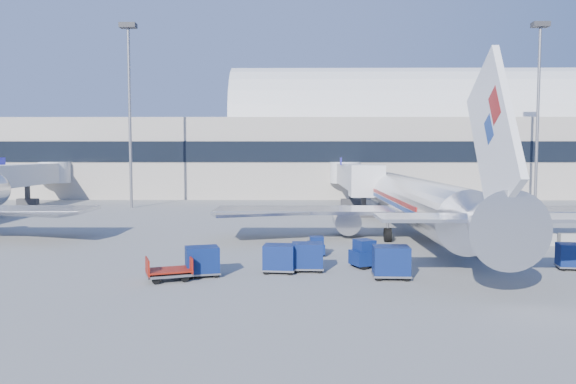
{
  "coord_description": "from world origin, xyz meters",
  "views": [
    {
      "loc": [
        0.17,
        -39.23,
        6.83
      ],
      "look_at": [
        -0.28,
        6.0,
        3.67
      ],
      "focal_mm": 35.0,
      "sensor_mm": 36.0,
      "label": 1
    }
  ],
  "objects_px": {
    "tug_right": "(496,247)",
    "cart_solo_near": "(391,261)",
    "barrier_near": "(535,239)",
    "jetbridge_near": "(353,176)",
    "cart_train_c": "(202,261)",
    "tug_left": "(316,246)",
    "cart_train_a": "(307,256)",
    "cart_train_b": "(279,258)",
    "mast_west": "(129,88)",
    "mast_east": "(539,87)",
    "airliner_main": "(419,203)",
    "cart_solo_far": "(573,256)",
    "tug_lead": "(371,254)",
    "cart_open_red": "(169,272)",
    "jetbridge_mid": "(19,176)"
  },
  "relations": [
    {
      "from": "tug_right",
      "to": "cart_solo_near",
      "type": "distance_m",
      "value": 9.9
    },
    {
      "from": "barrier_near",
      "to": "jetbridge_near",
      "type": "bearing_deg",
      "value": 109.85
    },
    {
      "from": "cart_train_c",
      "to": "cart_solo_near",
      "type": "relative_size",
      "value": 1.06
    },
    {
      "from": "jetbridge_near",
      "to": "tug_left",
      "type": "distance_m",
      "value": 33.55
    },
    {
      "from": "cart_train_a",
      "to": "cart_train_b",
      "type": "bearing_deg",
      "value": -163.6
    },
    {
      "from": "mast_west",
      "to": "barrier_near",
      "type": "relative_size",
      "value": 7.53
    },
    {
      "from": "cart_train_c",
      "to": "cart_train_b",
      "type": "bearing_deg",
      "value": -2.81
    },
    {
      "from": "tug_left",
      "to": "tug_right",
      "type": "bearing_deg",
      "value": -99.33
    },
    {
      "from": "mast_east",
      "to": "cart_train_b",
      "type": "distance_m",
      "value": 50.51
    },
    {
      "from": "airliner_main",
      "to": "cart_train_a",
      "type": "distance_m",
      "value": 14.94
    },
    {
      "from": "cart_solo_far",
      "to": "mast_east",
      "type": "bearing_deg",
      "value": 79.73
    },
    {
      "from": "tug_left",
      "to": "cart_train_c",
      "type": "distance_m",
      "value": 9.3
    },
    {
      "from": "mast_east",
      "to": "cart_solo_near",
      "type": "xyz_separation_m",
      "value": [
        -24.52,
        -39.11,
        -13.84
      ]
    },
    {
      "from": "mast_west",
      "to": "cart_train_a",
      "type": "distance_m",
      "value": 44.93
    },
    {
      "from": "cart_train_a",
      "to": "tug_left",
      "type": "bearing_deg",
      "value": 83.54
    },
    {
      "from": "barrier_near",
      "to": "cart_train_b",
      "type": "bearing_deg",
      "value": -152.61
    },
    {
      "from": "airliner_main",
      "to": "cart_train_a",
      "type": "bearing_deg",
      "value": -127.58
    },
    {
      "from": "barrier_near",
      "to": "tug_lead",
      "type": "bearing_deg",
      "value": -148.88
    },
    {
      "from": "cart_open_red",
      "to": "cart_solo_far",
      "type": "bearing_deg",
      "value": -12.53
    },
    {
      "from": "mast_west",
      "to": "cart_open_red",
      "type": "distance_m",
      "value": 44.34
    },
    {
      "from": "tug_left",
      "to": "mast_west",
      "type": "bearing_deg",
      "value": 29.84
    },
    {
      "from": "cart_train_b",
      "to": "mast_east",
      "type": "bearing_deg",
      "value": 56.8
    },
    {
      "from": "cart_train_b",
      "to": "cart_train_c",
      "type": "height_order",
      "value": "cart_train_c"
    },
    {
      "from": "jetbridge_near",
      "to": "cart_train_a",
      "type": "relative_size",
      "value": 14.51
    },
    {
      "from": "airliner_main",
      "to": "jetbridge_mid",
      "type": "distance_m",
      "value": 51.62
    },
    {
      "from": "airliner_main",
      "to": "mast_east",
      "type": "relative_size",
      "value": 1.65
    },
    {
      "from": "jetbridge_mid",
      "to": "mast_east",
      "type": "xyz_separation_m",
      "value": [
        64.4,
        -0.81,
        10.86
      ]
    },
    {
      "from": "airliner_main",
      "to": "cart_train_b",
      "type": "xyz_separation_m",
      "value": [
        -10.64,
        -12.17,
        -2.06
      ]
    },
    {
      "from": "cart_train_a",
      "to": "cart_train_c",
      "type": "bearing_deg",
      "value": -165.17
    },
    {
      "from": "tug_lead",
      "to": "tug_left",
      "type": "xyz_separation_m",
      "value": [
        -3.13,
        3.92,
        -0.17
      ]
    },
    {
      "from": "barrier_near",
      "to": "cart_train_c",
      "type": "xyz_separation_m",
      "value": [
        -22.88,
        -10.64,
        0.44
      ]
    },
    {
      "from": "tug_right",
      "to": "cart_solo_near",
      "type": "xyz_separation_m",
      "value": [
        -7.86,
        -6.02,
        0.21
      ]
    },
    {
      "from": "jetbridge_mid",
      "to": "cart_solo_far",
      "type": "height_order",
      "value": "jetbridge_mid"
    },
    {
      "from": "tug_lead",
      "to": "tug_left",
      "type": "height_order",
      "value": "tug_lead"
    },
    {
      "from": "tug_lead",
      "to": "cart_open_red",
      "type": "distance_m",
      "value": 11.87
    },
    {
      "from": "mast_east",
      "to": "tug_lead",
      "type": "relative_size",
      "value": 7.85
    },
    {
      "from": "airliner_main",
      "to": "mast_east",
      "type": "bearing_deg",
      "value": 51.89
    },
    {
      "from": "cart_train_c",
      "to": "cart_open_red",
      "type": "height_order",
      "value": "cart_train_c"
    },
    {
      "from": "mast_west",
      "to": "cart_solo_near",
      "type": "height_order",
      "value": "mast_west"
    },
    {
      "from": "mast_east",
      "to": "cart_train_a",
      "type": "height_order",
      "value": "mast_east"
    },
    {
      "from": "airliner_main",
      "to": "tug_right",
      "type": "distance_m",
      "value": 8.58
    },
    {
      "from": "cart_train_a",
      "to": "cart_solo_near",
      "type": "height_order",
      "value": "cart_solo_near"
    },
    {
      "from": "airliner_main",
      "to": "cart_train_c",
      "type": "bearing_deg",
      "value": -138.53
    },
    {
      "from": "tug_right",
      "to": "mast_east",
      "type": "bearing_deg",
      "value": 90.18
    },
    {
      "from": "cart_solo_far",
      "to": "cart_open_red",
      "type": "distance_m",
      "value": 23.2
    },
    {
      "from": "mast_east",
      "to": "mast_west",
      "type": "bearing_deg",
      "value": 180.0
    },
    {
      "from": "cart_train_c",
      "to": "airliner_main",
      "type": "bearing_deg",
      "value": 25.61
    },
    {
      "from": "airliner_main",
      "to": "barrier_near",
      "type": "height_order",
      "value": "airliner_main"
    },
    {
      "from": "jetbridge_mid",
      "to": "cart_solo_near",
      "type": "distance_m",
      "value": 56.51
    },
    {
      "from": "barrier_near",
      "to": "cart_train_c",
      "type": "height_order",
      "value": "cart_train_c"
    }
  ]
}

